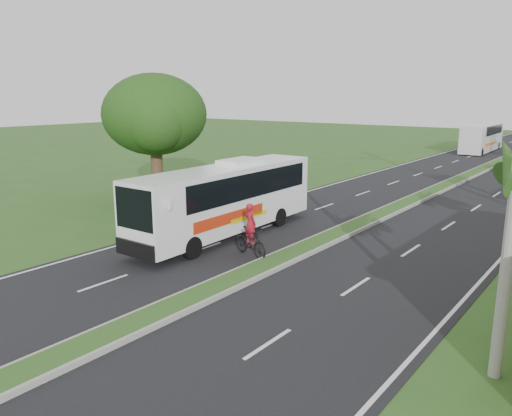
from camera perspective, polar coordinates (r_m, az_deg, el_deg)
The scene contains 8 objects.
ground at distance 15.52m, azimuth -9.30°, elevation -11.40°, with size 180.00×180.00×0.00m, color #2C521E.
road_asphalt at distance 31.97m, azimuth 17.78°, elevation 0.85°, with size 14.00×160.00×0.02m, color black.
median_strip at distance 31.96m, azimuth 17.79°, elevation 1.01°, with size 1.20×160.00×0.18m.
lane_edge_left at distance 34.75m, azimuth 7.37°, elevation 2.27°, with size 0.12×160.00×0.01m, color silver.
shade_tree at distance 29.90m, azimuth -11.62°, elevation 10.12°, with size 6.30×6.00×7.54m.
coach_bus_main at distance 22.53m, azimuth -3.36°, elevation 1.45°, with size 2.48×10.64×3.42m.
coach_bus_far at distance 61.81m, azimuth 24.43°, elevation 7.47°, with size 2.49×10.47×3.04m.
motorcyclist at distance 19.79m, azimuth -0.64°, elevation -3.46°, with size 2.03×1.03×2.18m.
Camera 1 is at (10.47, -9.54, 6.34)m, focal length 35.00 mm.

